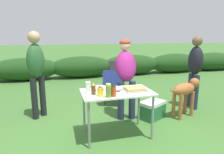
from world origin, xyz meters
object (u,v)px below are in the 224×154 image
beer_bottle (93,89)px  standing_person_in_navy_coat (195,66)px  food_tray (135,89)px  dog (186,91)px  relish_jar (108,91)px  ketchup_bottle (101,90)px  camp_chair_green_behind_table (114,85)px  standing_person_in_olive_jacket (36,67)px  paper_cup_stack (88,87)px  mixing_bowl (116,88)px  plate_stack (99,88)px  standing_person_in_gray_fleece (126,71)px  mustard_bottle (100,91)px  cooler_box (152,110)px  hot_sauce_bottle (114,90)px  camp_chair_near_hedge (116,72)px  folding_table (117,96)px

beer_bottle → standing_person_in_navy_coat: standing_person_in_navy_coat is taller
food_tray → dog: (1.25, 0.43, -0.25)m
relish_jar → ketchup_bottle: bearing=108.0°
camp_chair_green_behind_table → standing_person_in_olive_jacket: bearing=-146.6°
paper_cup_stack → dog: size_ratio=0.20×
mixing_bowl → paper_cup_stack: bearing=179.1°
beer_bottle → plate_stack: bearing=60.0°
food_tray → standing_person_in_gray_fleece: size_ratio=0.23×
paper_cup_stack → food_tray: bearing=-6.5°
food_tray → mixing_bowl: (-0.29, 0.08, 0.01)m
standing_person_in_gray_fleece → paper_cup_stack: bearing=-135.4°
mustard_bottle → relish_jar: 0.13m
cooler_box → beer_bottle: bearing=174.6°
hot_sauce_bottle → camp_chair_near_hedge: 3.32m
folding_table → hot_sauce_bottle: bearing=-118.0°
standing_person_in_gray_fleece → ketchup_bottle: bearing=-124.0°
beer_bottle → camp_chair_green_behind_table: (0.74, 1.50, -0.36)m
mixing_bowl → cooler_box: size_ratio=0.34×
plate_stack → beer_bottle: beer_bottle is taller
folding_table → standing_person_in_olive_jacket: bearing=138.7°
mustard_bottle → beer_bottle: beer_bottle is taller
camp_chair_green_behind_table → paper_cup_stack: bearing=-98.1°
ketchup_bottle → camp_chair_green_behind_table: 1.65m
standing_person_in_navy_coat → mustard_bottle: bearing=-61.7°
standing_person_in_gray_fleece → camp_chair_near_hedge: 2.34m
hot_sauce_bottle → standing_person_in_navy_coat: bearing=25.2°
ketchup_bottle → standing_person_in_navy_coat: standing_person_in_navy_coat is taller
mustard_bottle → standing_person_in_olive_jacket: 1.62m
plate_stack → standing_person_in_navy_coat: standing_person_in_navy_coat is taller
folding_table → camp_chair_near_hedge: (0.83, 2.93, -0.20)m
paper_cup_stack → standing_person_in_navy_coat: 2.54m
camp_chair_near_hedge → cooler_box: (0.03, -2.45, -0.30)m
standing_person_in_gray_fleece → standing_person_in_navy_coat: bearing=10.6°
paper_cup_stack → mustard_bottle: paper_cup_stack is taller
folding_table → camp_chair_near_hedge: 3.05m
food_tray → mustard_bottle: size_ratio=2.10×
hot_sauce_bottle → dog: bearing=20.7°
cooler_box → mixing_bowl: bearing=177.4°
folding_table → ketchup_bottle: bearing=-168.8°
mustard_bottle → camp_chair_green_behind_table: 1.78m
plate_stack → standing_person_in_gray_fleece: standing_person_in_gray_fleece is taller
folding_table → mixing_bowl: size_ratio=5.63×
food_tray → dog: 1.34m
food_tray → beer_bottle: size_ratio=1.91×
food_tray → relish_jar: relish_jar is taller
dog → relish_jar: bearing=-88.4°
plate_stack → ketchup_bottle: size_ratio=1.83×
beer_bottle → standing_person_in_olive_jacket: (-0.89, 1.17, 0.18)m
dog → camp_chair_green_behind_table: bearing=-150.4°
standing_person_in_olive_jacket → paper_cup_stack: bearing=-98.2°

